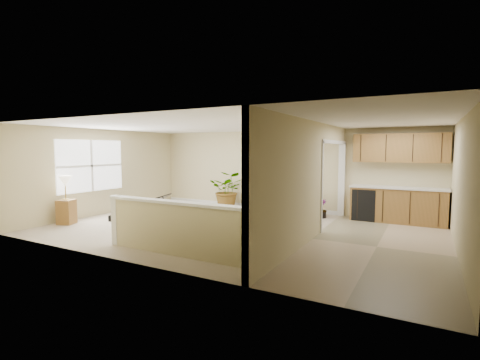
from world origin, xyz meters
The scene contains 20 objects.
floor centered at (0.00, 0.00, 0.00)m, with size 9.00×9.00×0.00m, color tan.
back_wall centered at (0.00, 3.00, 1.25)m, with size 9.00×0.04×2.50m, color #C6B887.
front_wall centered at (0.00, -3.00, 1.25)m, with size 9.00×0.04×2.50m, color #C6B887.
left_wall centered at (-4.50, 0.00, 1.25)m, with size 0.04×6.00×2.50m, color #C6B887.
right_wall centered at (4.50, 0.00, 1.25)m, with size 0.04×6.00×2.50m, color #C6B887.
ceiling centered at (0.00, 0.00, 2.50)m, with size 9.00×6.00×0.04m, color white.
kitchen_vinyl centered at (3.15, 0.00, 0.00)m, with size 2.70×6.00×0.01m, color tan.
interior_partition centered at (1.80, 0.25, 1.22)m, with size 0.18×5.99×2.50m.
pony_half_wall centered at (0.08, -2.30, 0.52)m, with size 3.42×0.22×1.00m.
left_window centered at (-4.49, -0.50, 1.45)m, with size 0.05×2.15×1.45m, color white.
wall_art_left centered at (-0.95, 2.97, 1.75)m, with size 0.48×0.04×0.58m.
wall_mirror centered at (0.30, 2.97, 1.80)m, with size 0.55×0.04×0.55m.
kitchen_cabinets centered at (3.19, 2.73, 0.87)m, with size 2.36×0.65×2.33m.
piano centered at (-2.96, 0.14, 0.60)m, with size 2.04×2.04×1.43m.
piano_bench centered at (-1.32, -0.22, 0.22)m, with size 0.34×0.67×0.45m, color black.
loveseat centered at (0.04, 2.46, 0.36)m, with size 2.00×1.55×0.94m.
accent_table centered at (-0.62, 2.64, 0.49)m, with size 0.53×0.53×0.77m.
palm_plant centered at (-1.71, 2.48, 0.59)m, with size 1.31×1.21×1.21m.
small_plant centered at (1.39, 2.40, 0.22)m, with size 0.38×0.38×0.52m.
lamp_stand centered at (-4.15, -1.55, 0.53)m, with size 0.47×0.47×1.24m.
Camera 1 is at (3.98, -7.15, 1.91)m, focal length 26.00 mm.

